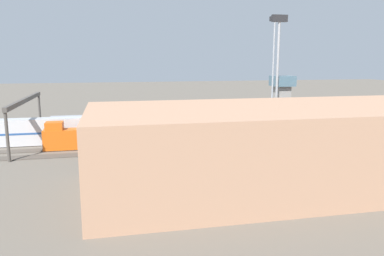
% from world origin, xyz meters
% --- Properties ---
extents(ground_plane, '(400.00, 400.00, 0.00)m').
position_xyz_m(ground_plane, '(0.00, 0.00, 0.00)').
color(ground_plane, '#60594F').
extents(track_bed_0, '(140.00, 2.80, 0.12)m').
position_xyz_m(track_bed_0, '(0.00, -12.50, 0.06)').
color(track_bed_0, '#4C443D').
rests_on(track_bed_0, ground_plane).
extents(track_bed_1, '(140.00, 2.80, 0.12)m').
position_xyz_m(track_bed_1, '(0.00, -7.50, 0.06)').
color(track_bed_1, '#3D3833').
rests_on(track_bed_1, ground_plane).
extents(track_bed_2, '(140.00, 2.80, 0.12)m').
position_xyz_m(track_bed_2, '(0.00, -2.50, 0.06)').
color(track_bed_2, '#4C443D').
rests_on(track_bed_2, ground_plane).
extents(track_bed_3, '(140.00, 2.80, 0.12)m').
position_xyz_m(track_bed_3, '(0.00, 2.50, 0.06)').
color(track_bed_3, '#3D3833').
rests_on(track_bed_3, ground_plane).
extents(track_bed_4, '(140.00, 2.80, 0.12)m').
position_xyz_m(track_bed_4, '(0.00, 7.50, 0.06)').
color(track_bed_4, '#4C443D').
rests_on(track_bed_4, ground_plane).
extents(track_bed_5, '(140.00, 2.80, 0.12)m').
position_xyz_m(track_bed_5, '(0.00, 12.50, 0.06)').
color(track_bed_5, '#4C443D').
rests_on(track_bed_5, ground_plane).
extents(train_on_track_0, '(10.00, 3.00, 5.00)m').
position_xyz_m(train_on_track_0, '(-46.54, -12.50, 2.16)').
color(train_on_track_0, '#D85914').
rests_on(train_on_track_0, ground_plane).
extents(train_on_track_5, '(10.00, 3.00, 5.00)m').
position_xyz_m(train_on_track_5, '(-14.28, 12.50, 2.16)').
color(train_on_track_5, gold).
rests_on(train_on_track_5, ground_plane).
extents(train_on_track_3, '(119.80, 3.06, 5.00)m').
position_xyz_m(train_on_track_3, '(3.88, 2.50, 2.61)').
color(train_on_track_3, silver).
rests_on(train_on_track_3, ground_plane).
extents(train_on_track_1, '(71.40, 3.06, 3.80)m').
position_xyz_m(train_on_track_1, '(-10.58, -7.50, 2.02)').
color(train_on_track_1, '#A8AAB2').
rests_on(train_on_track_1, ground_plane).
extents(train_on_track_4, '(10.00, 3.00, 5.00)m').
position_xyz_m(train_on_track_4, '(19.48, 7.50, 2.16)').
color(train_on_track_4, '#D85914').
rests_on(train_on_track_4, ground_plane).
extents(light_mast_0, '(2.80, 0.70, 27.07)m').
position_xyz_m(light_mast_0, '(-30.19, -15.82, 17.26)').
color(light_mast_0, '#9EA0A5').
rests_on(light_mast_0, ground_plane).
extents(light_mast_1, '(2.80, 0.70, 23.80)m').
position_xyz_m(light_mast_1, '(-17.04, 15.24, 15.46)').
color(light_mast_1, '#9EA0A5').
rests_on(light_mast_1, ground_plane).
extents(signal_gantry, '(0.70, 30.00, 8.80)m').
position_xyz_m(signal_gantry, '(28.35, 0.00, 7.55)').
color(signal_gantry, '#4C4742').
rests_on(signal_gantry, ground_plane).
extents(maintenance_shed, '(57.57, 20.27, 10.41)m').
position_xyz_m(maintenance_shed, '(-13.68, 34.55, 5.21)').
color(maintenance_shed, tan).
rests_on(maintenance_shed, ground_plane).
extents(control_tower, '(6.00, 6.00, 11.45)m').
position_xyz_m(control_tower, '(-37.57, -25.31, 6.77)').
color(control_tower, gray).
rests_on(control_tower, ground_plane).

